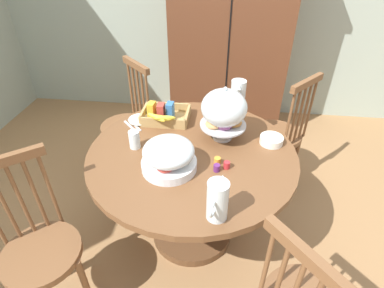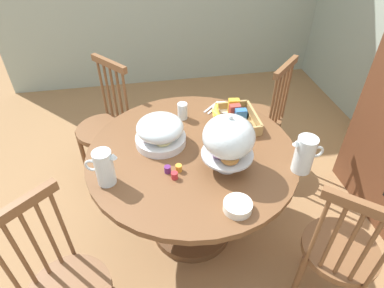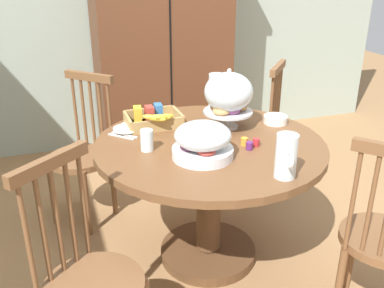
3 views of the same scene
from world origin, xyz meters
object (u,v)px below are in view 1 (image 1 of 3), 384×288
at_px(orange_juice_pitcher, 217,202).
at_px(cereal_basket, 164,115).
at_px(drinking_glass, 134,139).
at_px(cereal_bowl, 271,140).
at_px(milk_pitcher, 238,96).
at_px(china_plate_large, 153,118).
at_px(windsor_chair_by_cabinet, 279,135).
at_px(windsor_chair_far_side, 40,250).
at_px(wooden_armoire, 230,33).
at_px(windsor_chair_facing_door, 128,126).
at_px(pastry_stand_with_dome, 224,110).
at_px(china_plate_small, 140,119).
at_px(dining_table, 192,177).
at_px(fruit_platter_covered, 169,156).

bearing_deg(orange_juice_pitcher, cereal_basket, 116.51).
bearing_deg(drinking_glass, cereal_bowl, 9.79).
relative_size(milk_pitcher, china_plate_large, 0.97).
relative_size(milk_pitcher, cereal_bowl, 1.52).
bearing_deg(cereal_basket, windsor_chair_by_cabinet, 22.66).
height_order(orange_juice_pitcher, milk_pitcher, milk_pitcher).
bearing_deg(windsor_chair_far_side, windsor_chair_by_cabinet, 42.73).
xyz_separation_m(china_plate_large, cereal_bowl, (0.78, -0.19, 0.02)).
xyz_separation_m(wooden_armoire, windsor_chair_facing_door, (-0.79, -0.92, -0.53)).
distance_m(windsor_chair_facing_door, drinking_glass, 0.80).
relative_size(windsor_chair_facing_door, china_plate_large, 4.43).
xyz_separation_m(windsor_chair_facing_door, pastry_stand_with_dome, (0.79, -0.51, 0.48)).
xyz_separation_m(windsor_chair_facing_door, china_plate_small, (0.23, -0.38, 0.30)).
height_order(dining_table, pastry_stand_with_dome, pastry_stand_with_dome).
xyz_separation_m(wooden_armoire, cereal_bowl, (0.30, -1.45, -0.22)).
bearing_deg(drinking_glass, fruit_platter_covered, -35.38).
relative_size(windsor_chair_facing_door, fruit_platter_covered, 3.25).
bearing_deg(pastry_stand_with_dome, china_plate_large, 160.48).
bearing_deg(fruit_platter_covered, wooden_armoire, 81.14).
distance_m(milk_pitcher, cereal_basket, 0.54).
bearing_deg(windsor_chair_facing_door, china_plate_large, -47.10).
bearing_deg(orange_juice_pitcher, wooden_armoire, 89.99).
height_order(windsor_chair_far_side, drinking_glass, windsor_chair_far_side).
distance_m(windsor_chair_facing_door, china_plate_small, 0.54).
bearing_deg(orange_juice_pitcher, dining_table, 109.44).
distance_m(windsor_chair_far_side, drinking_glass, 0.76).
distance_m(pastry_stand_with_dome, orange_juice_pitcher, 0.65).
bearing_deg(windsor_chair_far_side, china_plate_large, 65.34).
bearing_deg(windsor_chair_facing_door, orange_juice_pitcher, -55.35).
bearing_deg(china_plate_large, drinking_glass, -95.20).
distance_m(orange_juice_pitcher, cereal_bowl, 0.69).
xyz_separation_m(china_plate_large, drinking_glass, (-0.03, -0.33, 0.05)).
xyz_separation_m(windsor_chair_facing_door, cereal_bowl, (1.09, -0.53, 0.31)).
distance_m(windsor_chair_by_cabinet, windsor_chair_facing_door, 1.24).
bearing_deg(dining_table, cereal_basket, 125.69).
height_order(wooden_armoire, cereal_bowl, wooden_armoire).
bearing_deg(windsor_chair_facing_door, windsor_chair_far_side, -94.47).
xyz_separation_m(wooden_armoire, cereal_basket, (-0.40, -1.27, -0.20)).
xyz_separation_m(orange_juice_pitcher, milk_pitcher, (0.09, 1.03, 0.00)).
bearing_deg(dining_table, windsor_chair_facing_door, 133.06).
bearing_deg(windsor_chair_far_side, cereal_bowl, 30.52).
bearing_deg(dining_table, china_plate_small, 143.53).
bearing_deg(milk_pitcher, china_plate_small, -157.71).
bearing_deg(orange_juice_pitcher, pastry_stand_with_dome, 90.02).
relative_size(windsor_chair_by_cabinet, cereal_basket, 3.09).
distance_m(china_plate_large, china_plate_small, 0.09).
bearing_deg(cereal_basket, fruit_platter_covered, -75.61).
xyz_separation_m(windsor_chair_far_side, cereal_basket, (0.49, 0.88, 0.33)).
height_order(cereal_basket, china_plate_small, cereal_basket).
relative_size(windsor_chair_by_cabinet, fruit_platter_covered, 3.25).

